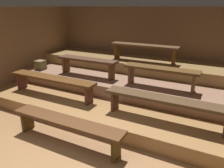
{
  "coord_description": "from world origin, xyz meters",
  "views": [
    {
      "loc": [
        2.17,
        -1.77,
        2.3
      ],
      "look_at": [
        -0.01,
        2.43,
        0.63
      ],
      "focal_mm": 35.73,
      "sensor_mm": 36.0,
      "label": 1
    }
  ],
  "objects_px": {
    "bench_lower_left": "(52,80)",
    "bench_middle_right": "(161,72)",
    "wooden_crate_middle": "(40,65)",
    "bench_lower_right": "(165,102)",
    "bench_upper_center": "(144,48)",
    "bench_floor_center": "(66,124)",
    "bench_middle_left": "(87,62)"
  },
  "relations": [
    {
      "from": "bench_floor_center",
      "to": "bench_middle_left",
      "type": "distance_m",
      "value": 2.25
    },
    {
      "from": "wooden_crate_middle",
      "to": "bench_upper_center",
      "type": "bearing_deg",
      "value": 23.49
    },
    {
      "from": "bench_lower_left",
      "to": "bench_upper_center",
      "type": "xyz_separation_m",
      "value": [
        1.51,
        2.0,
        0.56
      ]
    },
    {
      "from": "bench_lower_left",
      "to": "bench_middle_right",
      "type": "distance_m",
      "value": 2.49
    },
    {
      "from": "bench_lower_left",
      "to": "bench_middle_left",
      "type": "relative_size",
      "value": 1.38
    },
    {
      "from": "wooden_crate_middle",
      "to": "bench_lower_right",
      "type": "bearing_deg",
      "value": -12.37
    },
    {
      "from": "bench_middle_right",
      "to": "wooden_crate_middle",
      "type": "height_order",
      "value": "bench_middle_right"
    },
    {
      "from": "bench_middle_right",
      "to": "bench_middle_left",
      "type": "bearing_deg",
      "value": 180.0
    },
    {
      "from": "bench_lower_right",
      "to": "bench_middle_left",
      "type": "distance_m",
      "value": 2.49
    },
    {
      "from": "bench_upper_center",
      "to": "wooden_crate_middle",
      "type": "bearing_deg",
      "value": -156.51
    },
    {
      "from": "bench_lower_right",
      "to": "bench_upper_center",
      "type": "relative_size",
      "value": 1.22
    },
    {
      "from": "bench_floor_center",
      "to": "bench_upper_center",
      "type": "height_order",
      "value": "bench_upper_center"
    },
    {
      "from": "bench_lower_right",
      "to": "bench_middle_right",
      "type": "xyz_separation_m",
      "value": [
        -0.37,
        0.95,
        0.27
      ]
    },
    {
      "from": "bench_floor_center",
      "to": "bench_middle_left",
      "type": "xyz_separation_m",
      "value": [
        -0.87,
        2.0,
        0.56
      ]
    },
    {
      "from": "bench_lower_right",
      "to": "bench_upper_center",
      "type": "xyz_separation_m",
      "value": [
        -1.15,
        2.0,
        0.56
      ]
    },
    {
      "from": "bench_middle_left",
      "to": "wooden_crate_middle",
      "type": "relative_size",
      "value": 6.54
    },
    {
      "from": "bench_lower_right",
      "to": "bench_middle_left",
      "type": "height_order",
      "value": "bench_middle_left"
    },
    {
      "from": "bench_floor_center",
      "to": "wooden_crate_middle",
      "type": "relative_size",
      "value": 8.61
    },
    {
      "from": "bench_middle_left",
      "to": "wooden_crate_middle",
      "type": "bearing_deg",
      "value": -175.93
    },
    {
      "from": "bench_floor_center",
      "to": "bench_lower_right",
      "type": "distance_m",
      "value": 1.79
    },
    {
      "from": "bench_lower_left",
      "to": "bench_upper_center",
      "type": "distance_m",
      "value": 2.57
    },
    {
      "from": "bench_lower_right",
      "to": "bench_middle_left",
      "type": "bearing_deg",
      "value": 157.48
    },
    {
      "from": "bench_middle_left",
      "to": "bench_upper_center",
      "type": "height_order",
      "value": "bench_upper_center"
    },
    {
      "from": "bench_middle_right",
      "to": "bench_lower_left",
      "type": "bearing_deg",
      "value": -157.48
    },
    {
      "from": "bench_upper_center",
      "to": "wooden_crate_middle",
      "type": "height_order",
      "value": "bench_upper_center"
    },
    {
      "from": "bench_lower_left",
      "to": "wooden_crate_middle",
      "type": "xyz_separation_m",
      "value": [
        -1.17,
        0.84,
        0.03
      ]
    },
    {
      "from": "bench_lower_right",
      "to": "bench_middle_right",
      "type": "bearing_deg",
      "value": 111.14
    },
    {
      "from": "bench_lower_right",
      "to": "bench_upper_center",
      "type": "height_order",
      "value": "bench_upper_center"
    },
    {
      "from": "bench_lower_left",
      "to": "bench_middle_right",
      "type": "xyz_separation_m",
      "value": [
        2.29,
        0.95,
        0.27
      ]
    },
    {
      "from": "bench_middle_right",
      "to": "bench_upper_center",
      "type": "distance_m",
      "value": 1.34
    },
    {
      "from": "bench_floor_center",
      "to": "bench_lower_right",
      "type": "xyz_separation_m",
      "value": [
        1.42,
        1.06,
        0.29
      ]
    },
    {
      "from": "bench_lower_left",
      "to": "bench_lower_right",
      "type": "distance_m",
      "value": 2.65
    }
  ]
}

